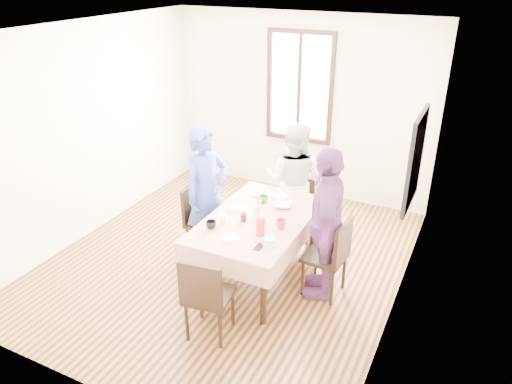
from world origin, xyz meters
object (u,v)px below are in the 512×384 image
Objects in this scene: chair_left at (206,222)px; chair_right at (325,256)px; dining_table at (258,248)px; person_far at (294,181)px; chair_near at (209,295)px; person_right at (325,224)px; person_left at (206,194)px; chair_far at (293,204)px.

chair_left is 1.00× the size of chair_right.
dining_table is 0.99× the size of person_far.
chair_near is 0.54× the size of person_right.
chair_left is 0.54× the size of person_right.
person_left is 0.98× the size of person_right.
dining_table is at bearing -80.91° from person_left.
dining_table is 0.93× the size of person_left.
chair_near is at bearing -49.21° from person_right.
person_right is at bearing 122.22° from person_far.
person_left is (0.02, 0.00, 0.37)m from chair_left.
chair_right reaches higher than dining_table.
person_left is (-0.75, -0.92, 0.37)m from chair_far.
chair_right is 0.58× the size of person_far.
chair_left is 1.00× the size of chair_near.
chair_right and chair_near have the same top height.
chair_far is (0.77, 0.92, 0.00)m from chair_left.
chair_far is 2.13m from chair_near.
chair_far is at bearing 90.00° from dining_table.
chair_left and chair_right have the same top height.
chair_near is at bearing -90.00° from dining_table.
chair_near is (-0.77, -1.11, 0.00)m from chair_right.
dining_table is 0.89m from person_right.
person_left is at bearing 45.15° from person_far.
dining_table is 0.89m from person_left.
dining_table is at bearing 72.83° from chair_left.
dining_table is 0.79m from chair_left.
person_left is at bearing 169.10° from dining_table.
person_far reaches higher than chair_near.
chair_near is at bearing 85.11° from person_far.
chair_right is at bearing -73.64° from person_left.
person_right reaches higher than person_left.
chair_left and chair_near have the same top height.
chair_right is 1.00× the size of chair_near.
dining_table is at bearing -101.42° from person_right.
chair_far is at bearing 42.28° from chair_right.
person_left reaches higher than chair_near.
dining_table is 0.91× the size of person_right.
person_right is (1.53, -0.10, 0.39)m from chair_left.
person_far is at bearing -19.97° from person_left.
chair_near is at bearing 26.08° from chair_left.
person_far is (0.00, 1.04, 0.41)m from dining_table.
dining_table is 0.78m from chair_right.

